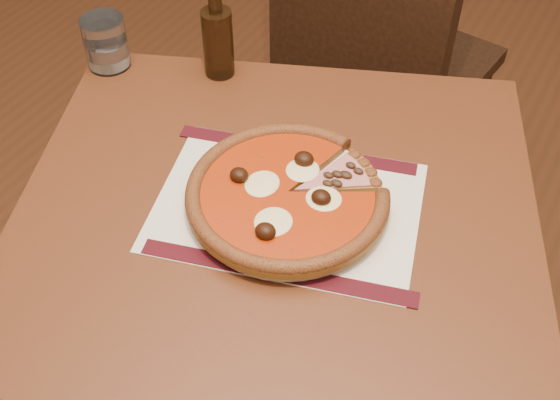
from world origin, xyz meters
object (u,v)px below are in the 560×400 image
object	(u,v)px
water_glass	(106,43)
bottle	(218,39)
chair_far	(376,56)
table	(274,263)
plate	(287,202)
pizza	(288,193)

from	to	relation	value
water_glass	bottle	xyz separation A→B (m)	(0.20, 0.08, 0.02)
chair_far	bottle	distance (m)	0.57
water_glass	bottle	bearing A→B (deg)	22.38
table	bottle	distance (m)	0.43
plate	bottle	xyz separation A→B (m)	(-0.28, 0.24, 0.06)
plate	water_glass	world-z (taller)	water_glass
plate	chair_far	bearing A→B (deg)	101.67
pizza	bottle	xyz separation A→B (m)	(-0.28, 0.24, 0.04)
chair_far	plate	distance (m)	0.76
table	water_glass	xyz separation A→B (m)	(-0.47, 0.20, 0.15)
chair_far	plate	size ratio (longest dim) A/B	3.25
plate	pizza	world-z (taller)	pizza
chair_far	water_glass	world-z (taller)	chair_far
table	water_glass	distance (m)	0.53
pizza	water_glass	distance (m)	0.50
plate	water_glass	xyz separation A→B (m)	(-0.47, 0.16, 0.04)
table	plate	bearing A→B (deg)	84.81
chair_far	bottle	size ratio (longest dim) A/B	5.08
table	pizza	distance (m)	0.14
chair_far	pizza	world-z (taller)	chair_far
table	chair_far	xyz separation A→B (m)	(-0.14, 0.75, -0.11)
table	water_glass	world-z (taller)	water_glass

